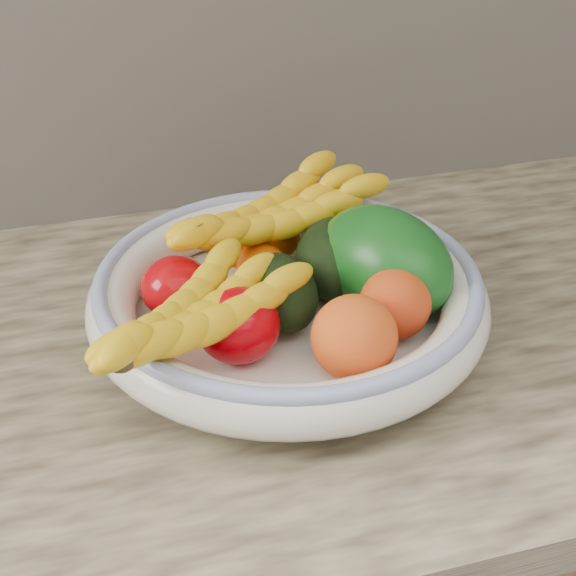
{
  "coord_description": "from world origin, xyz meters",
  "views": [
    {
      "loc": [
        -0.2,
        0.97,
        1.41
      ],
      "look_at": [
        0.0,
        1.66,
        0.96
      ],
      "focal_mm": 55.0,
      "sensor_mm": 36.0,
      "label": 1
    }
  ],
  "objects_px": {
    "banana_bunch_back": "(272,222)",
    "banana_bunch_front": "(195,323)",
    "green_mango": "(384,263)",
    "fruit_bowl": "(288,298)"
  },
  "relations": [
    {
      "from": "banana_bunch_back",
      "to": "fruit_bowl",
      "type": "bearing_deg",
      "value": -119.82
    },
    {
      "from": "banana_bunch_back",
      "to": "banana_bunch_front",
      "type": "xyz_separation_m",
      "value": [
        -0.11,
        -0.15,
        -0.01
      ]
    },
    {
      "from": "green_mango",
      "to": "banana_bunch_front",
      "type": "height_order",
      "value": "green_mango"
    },
    {
      "from": "green_mango",
      "to": "banana_bunch_back",
      "type": "bearing_deg",
      "value": 106.72
    },
    {
      "from": "green_mango",
      "to": "banana_bunch_back",
      "type": "relative_size",
      "value": 0.57
    },
    {
      "from": "fruit_bowl",
      "to": "banana_bunch_back",
      "type": "height_order",
      "value": "banana_bunch_back"
    },
    {
      "from": "fruit_bowl",
      "to": "green_mango",
      "type": "height_order",
      "value": "green_mango"
    },
    {
      "from": "green_mango",
      "to": "banana_bunch_front",
      "type": "bearing_deg",
      "value": 169.21
    },
    {
      "from": "fruit_bowl",
      "to": "banana_bunch_front",
      "type": "height_order",
      "value": "banana_bunch_front"
    },
    {
      "from": "banana_bunch_front",
      "to": "banana_bunch_back",
      "type": "bearing_deg",
      "value": 13.78
    }
  ]
}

